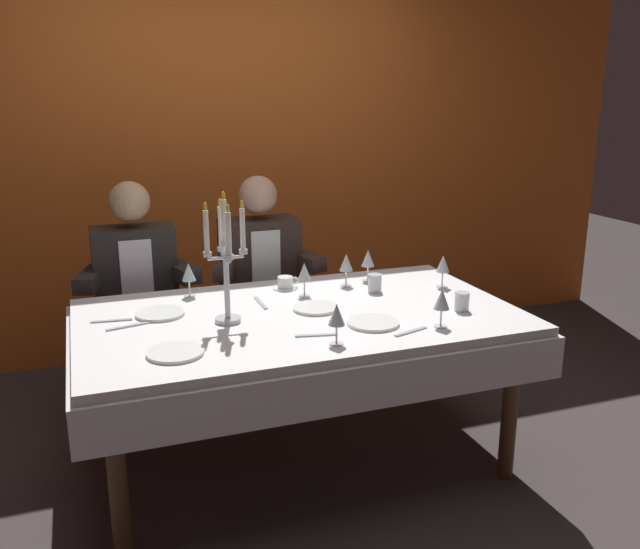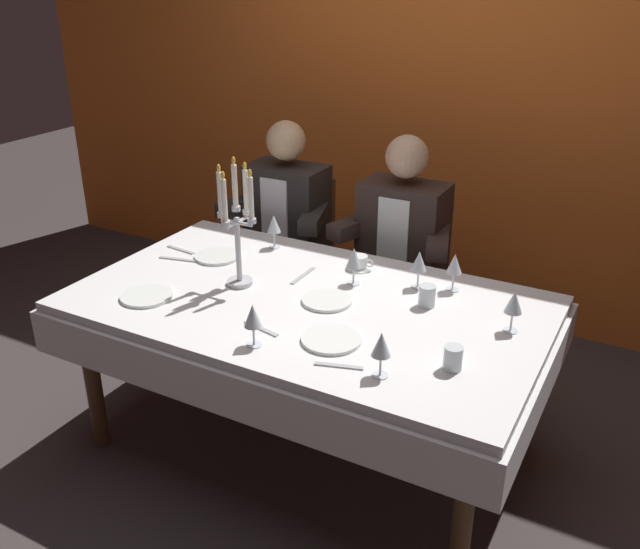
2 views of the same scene
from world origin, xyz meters
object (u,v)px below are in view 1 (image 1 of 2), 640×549
(water_tumbler_1, at_px, (462,301))
(wine_glass_3, at_px, (442,300))
(dinner_plate_3, at_px, (175,352))
(seated_diner_1, at_px, (260,265))
(wine_glass_2, at_px, (189,273))
(wine_glass_6, at_px, (368,259))
(candelabra, at_px, (226,262))
(dinner_plate_0, at_px, (373,323))
(wine_glass_0, at_px, (304,273))
(water_tumbler_0, at_px, (375,283))
(wine_glass_4, at_px, (346,264))
(dinner_plate_2, at_px, (160,313))
(dining_table, at_px, (300,338))
(seated_diner_0, at_px, (135,276))
(dinner_plate_1, at_px, (315,308))
(wine_glass_1, at_px, (443,265))
(coffee_cup_0, at_px, (285,283))

(water_tumbler_1, bearing_deg, wine_glass_3, -141.52)
(dinner_plate_3, xyz_separation_m, seated_diner_1, (0.64, 1.19, -0.01))
(wine_glass_2, relative_size, wine_glass_6, 1.00)
(candelabra, bearing_deg, dinner_plate_0, -22.82)
(dinner_plate_3, distance_m, wine_glass_0, 0.87)
(dinner_plate_0, bearing_deg, water_tumbler_0, 64.65)
(wine_glass_2, xyz_separation_m, wine_glass_4, (0.77, -0.09, 0.00))
(wine_glass_2, bearing_deg, water_tumbler_0, -15.02)
(dinner_plate_2, bearing_deg, wine_glass_0, 3.77)
(dinner_plate_3, height_order, wine_glass_6, wine_glass_6)
(dining_table, distance_m, dinner_plate_3, 0.67)
(dinner_plate_0, bearing_deg, wine_glass_4, 79.09)
(wine_glass_0, distance_m, wine_glass_6, 0.42)
(wine_glass_0, bearing_deg, wine_glass_6, 19.83)
(candelabra, bearing_deg, wine_glass_6, 24.87)
(wine_glass_0, xyz_separation_m, water_tumbler_1, (0.59, -0.44, -0.07))
(dinner_plate_3, height_order, water_tumbler_0, water_tumbler_0)
(wine_glass_6, xyz_separation_m, seated_diner_1, (-0.43, 0.52, -0.12))
(dinner_plate_0, xyz_separation_m, dinner_plate_3, (-0.83, -0.05, 0.00))
(dinner_plate_2, bearing_deg, dinner_plate_0, -27.51)
(wine_glass_4, relative_size, seated_diner_0, 0.13)
(wine_glass_4, bearing_deg, dinner_plate_0, -100.91)
(wine_glass_4, xyz_separation_m, seated_diner_1, (-0.30, 0.57, -0.12))
(dinner_plate_1, height_order, dinner_plate_2, same)
(wine_glass_2, bearing_deg, dinner_plate_3, -103.56)
(dinner_plate_0, xyz_separation_m, wine_glass_3, (0.25, -0.13, 0.11))
(wine_glass_0, bearing_deg, wine_glass_4, 21.01)
(candelabra, distance_m, dinner_plate_1, 0.48)
(wine_glass_0, bearing_deg, water_tumbler_0, -7.35)
(dining_table, height_order, dinner_plate_1, dinner_plate_1)
(dinner_plate_1, bearing_deg, water_tumbler_1, -21.47)
(dinner_plate_3, relative_size, wine_glass_2, 1.31)
(dinner_plate_0, height_order, wine_glass_1, wine_glass_1)
(dinner_plate_3, bearing_deg, wine_glass_2, 76.44)
(dinner_plate_3, distance_m, wine_glass_6, 1.27)
(wine_glass_6, height_order, coffee_cup_0, wine_glass_6)
(wine_glass_3, distance_m, wine_glass_6, 0.74)
(wine_glass_1, relative_size, water_tumbler_0, 1.88)
(dinner_plate_0, relative_size, wine_glass_3, 1.35)
(wine_glass_0, height_order, coffee_cup_0, wine_glass_0)
(seated_diner_0, bearing_deg, wine_glass_4, -30.03)
(water_tumbler_0, bearing_deg, dining_table, -158.18)
(wine_glass_6, bearing_deg, seated_diner_1, 129.73)
(water_tumbler_0, bearing_deg, dinner_plate_0, -115.35)
(dinner_plate_1, xyz_separation_m, wine_glass_2, (-0.50, 0.39, 0.11))
(dinner_plate_3, bearing_deg, seated_diner_1, 61.57)
(water_tumbler_1, bearing_deg, dinner_plate_1, 158.53)
(dinner_plate_3, distance_m, seated_diner_1, 1.35)
(wine_glass_0, bearing_deg, seated_diner_0, 137.56)
(seated_diner_0, bearing_deg, dinner_plate_3, -88.06)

